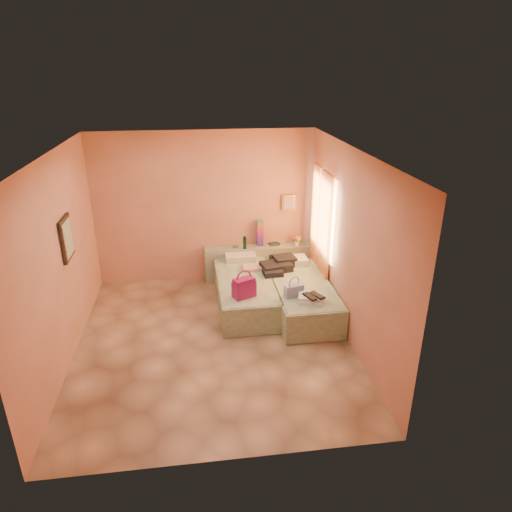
{
  "coord_description": "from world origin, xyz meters",
  "views": [
    {
      "loc": [
        -0.16,
        -5.83,
        3.84
      ],
      "look_at": [
        0.75,
        0.85,
        0.99
      ],
      "focal_mm": 32.0,
      "sensor_mm": 36.0,
      "label": 1
    }
  ],
  "objects_px": {
    "blue_handbag": "(294,291)",
    "towel_stack": "(311,298)",
    "bed_right": "(301,297)",
    "green_book": "(274,244)",
    "flower_vase": "(297,240)",
    "magenta_handbag": "(244,287)",
    "water_bottle": "(245,243)",
    "headboard_ledge": "(259,262)",
    "bed_left": "(246,292)"
  },
  "relations": [
    {
      "from": "blue_handbag",
      "to": "towel_stack",
      "type": "distance_m",
      "value": 0.3
    },
    {
      "from": "bed_right",
      "to": "blue_handbag",
      "type": "distance_m",
      "value": 0.59
    },
    {
      "from": "bed_right",
      "to": "blue_handbag",
      "type": "xyz_separation_m",
      "value": [
        -0.23,
        -0.43,
        0.35
      ]
    },
    {
      "from": "green_book",
      "to": "flower_vase",
      "type": "distance_m",
      "value": 0.44
    },
    {
      "from": "bed_right",
      "to": "magenta_handbag",
      "type": "relative_size",
      "value": 5.86
    },
    {
      "from": "flower_vase",
      "to": "bed_right",
      "type": "bearing_deg",
      "value": -98.64
    },
    {
      "from": "water_bottle",
      "to": "green_book",
      "type": "relative_size",
      "value": 1.25
    },
    {
      "from": "water_bottle",
      "to": "green_book",
      "type": "distance_m",
      "value": 0.6
    },
    {
      "from": "flower_vase",
      "to": "magenta_handbag",
      "type": "xyz_separation_m",
      "value": [
        -1.19,
        -1.64,
        -0.1
      ]
    },
    {
      "from": "headboard_ledge",
      "to": "water_bottle",
      "type": "xyz_separation_m",
      "value": [
        -0.27,
        -0.08,
        0.44
      ]
    },
    {
      "from": "green_book",
      "to": "towel_stack",
      "type": "bearing_deg",
      "value": -96.14
    },
    {
      "from": "headboard_ledge",
      "to": "bed_left",
      "type": "bearing_deg",
      "value": -109.65
    },
    {
      "from": "blue_handbag",
      "to": "magenta_handbag",
      "type": "bearing_deg",
      "value": 157.4
    },
    {
      "from": "bed_left",
      "to": "water_bottle",
      "type": "xyz_separation_m",
      "value": [
        0.1,
        0.97,
        0.52
      ]
    },
    {
      "from": "green_book",
      "to": "flower_vase",
      "type": "xyz_separation_m",
      "value": [
        0.42,
        -0.09,
        0.1
      ]
    },
    {
      "from": "water_bottle",
      "to": "bed_left",
      "type": "bearing_deg",
      "value": -96.02
    },
    {
      "from": "water_bottle",
      "to": "green_book",
      "type": "height_order",
      "value": "water_bottle"
    },
    {
      "from": "towel_stack",
      "to": "green_book",
      "type": "bearing_deg",
      "value": 95.96
    },
    {
      "from": "water_bottle",
      "to": "magenta_handbag",
      "type": "relative_size",
      "value": 0.7
    },
    {
      "from": "towel_stack",
      "to": "bed_right",
      "type": "bearing_deg",
      "value": 89.53
    },
    {
      "from": "flower_vase",
      "to": "blue_handbag",
      "type": "height_order",
      "value": "flower_vase"
    },
    {
      "from": "bed_left",
      "to": "towel_stack",
      "type": "bearing_deg",
      "value": -46.69
    },
    {
      "from": "headboard_ledge",
      "to": "bed_right",
      "type": "bearing_deg",
      "value": -68.77
    },
    {
      "from": "headboard_ledge",
      "to": "flower_vase",
      "type": "height_order",
      "value": "flower_vase"
    },
    {
      "from": "bed_right",
      "to": "flower_vase",
      "type": "bearing_deg",
      "value": 80.73
    },
    {
      "from": "green_book",
      "to": "magenta_handbag",
      "type": "height_order",
      "value": "magenta_handbag"
    },
    {
      "from": "headboard_ledge",
      "to": "water_bottle",
      "type": "distance_m",
      "value": 0.53
    },
    {
      "from": "headboard_ledge",
      "to": "green_book",
      "type": "xyz_separation_m",
      "value": [
        0.31,
        0.04,
        0.34
      ]
    },
    {
      "from": "headboard_ledge",
      "to": "flower_vase",
      "type": "xyz_separation_m",
      "value": [
        0.72,
        -0.04,
        0.44
      ]
    },
    {
      "from": "headboard_ledge",
      "to": "bed_right",
      "type": "xyz_separation_m",
      "value": [
        0.52,
        -1.35,
        -0.08
      ]
    },
    {
      "from": "headboard_ledge",
      "to": "blue_handbag",
      "type": "height_order",
      "value": "blue_handbag"
    },
    {
      "from": "water_bottle",
      "to": "magenta_handbag",
      "type": "bearing_deg",
      "value": -96.95
    },
    {
      "from": "bed_left",
      "to": "blue_handbag",
      "type": "xyz_separation_m",
      "value": [
        0.67,
        -0.73,
        0.35
      ]
    },
    {
      "from": "water_bottle",
      "to": "flower_vase",
      "type": "height_order",
      "value": "water_bottle"
    },
    {
      "from": "water_bottle",
      "to": "blue_handbag",
      "type": "relative_size",
      "value": 0.81
    },
    {
      "from": "bed_right",
      "to": "towel_stack",
      "type": "distance_m",
      "value": 0.7
    },
    {
      "from": "headboard_ledge",
      "to": "blue_handbag",
      "type": "relative_size",
      "value": 6.91
    },
    {
      "from": "blue_handbag",
      "to": "flower_vase",
      "type": "bearing_deg",
      "value": 60.33
    },
    {
      "from": "water_bottle",
      "to": "blue_handbag",
      "type": "height_order",
      "value": "water_bottle"
    },
    {
      "from": "headboard_ledge",
      "to": "bed_left",
      "type": "height_order",
      "value": "headboard_ledge"
    },
    {
      "from": "magenta_handbag",
      "to": "towel_stack",
      "type": "relative_size",
      "value": 0.98
    },
    {
      "from": "headboard_ledge",
      "to": "magenta_handbag",
      "type": "distance_m",
      "value": 1.78
    },
    {
      "from": "bed_left",
      "to": "bed_right",
      "type": "distance_m",
      "value": 0.95
    },
    {
      "from": "blue_handbag",
      "to": "bed_left",
      "type": "bearing_deg",
      "value": 116.86
    },
    {
      "from": "bed_left",
      "to": "towel_stack",
      "type": "distance_m",
      "value": 1.32
    },
    {
      "from": "bed_left",
      "to": "towel_stack",
      "type": "height_order",
      "value": "towel_stack"
    },
    {
      "from": "magenta_handbag",
      "to": "blue_handbag",
      "type": "xyz_separation_m",
      "value": [
        0.77,
        -0.09,
        -0.06
      ]
    },
    {
      "from": "green_book",
      "to": "bed_left",
      "type": "bearing_deg",
      "value": -134.13
    },
    {
      "from": "headboard_ledge",
      "to": "blue_handbag",
      "type": "distance_m",
      "value": 1.82
    },
    {
      "from": "headboard_ledge",
      "to": "towel_stack",
      "type": "relative_size",
      "value": 5.86
    }
  ]
}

